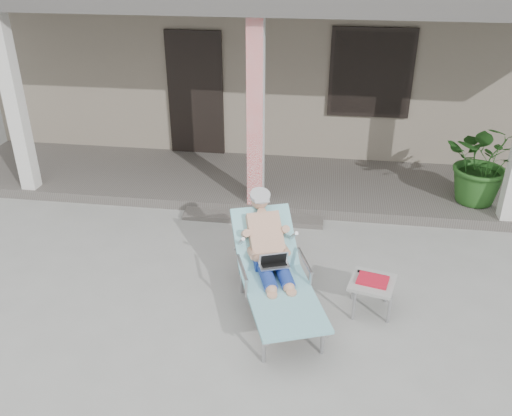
# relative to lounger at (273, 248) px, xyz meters

# --- Properties ---
(ground) EXTENTS (60.00, 60.00, 0.00)m
(ground) POSITION_rel_lounger_xyz_m (-0.50, 0.03, -0.73)
(ground) COLOR #9E9E99
(ground) RESTS_ON ground
(house) EXTENTS (10.40, 5.40, 3.30)m
(house) POSITION_rel_lounger_xyz_m (-0.50, 6.53, 0.94)
(house) COLOR gray
(house) RESTS_ON ground
(porch_deck) EXTENTS (10.00, 2.00, 0.15)m
(porch_deck) POSITION_rel_lounger_xyz_m (-0.50, 3.03, -0.65)
(porch_deck) COLOR #605B56
(porch_deck) RESTS_ON ground
(porch_overhang) EXTENTS (10.00, 2.30, 2.85)m
(porch_overhang) POSITION_rel_lounger_xyz_m (-0.50, 2.98, 2.06)
(porch_overhang) COLOR silver
(porch_overhang) RESTS_ON porch_deck
(porch_step) EXTENTS (2.00, 0.30, 0.07)m
(porch_step) POSITION_rel_lounger_xyz_m (-0.50, 1.88, -0.69)
(porch_step) COLOR #605B56
(porch_step) RESTS_ON ground
(lounger) EXTENTS (1.24, 1.87, 1.18)m
(lounger) POSITION_rel_lounger_xyz_m (0.00, 0.00, 0.00)
(lounger) COLOR #B7B7BC
(lounger) RESTS_ON ground
(side_table) EXTENTS (0.55, 0.55, 0.41)m
(side_table) POSITION_rel_lounger_xyz_m (1.07, 0.03, -0.38)
(side_table) COLOR #A2A29D
(side_table) RESTS_ON ground
(potted_palm) EXTENTS (1.26, 1.14, 1.25)m
(potted_palm) POSITION_rel_lounger_xyz_m (2.72, 2.65, 0.05)
(potted_palm) COLOR #26591E
(potted_palm) RESTS_ON porch_deck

